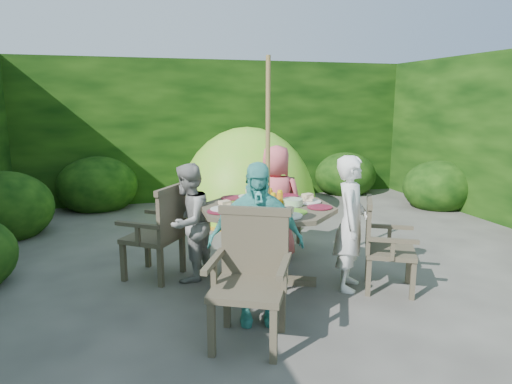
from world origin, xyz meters
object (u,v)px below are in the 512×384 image
object	(u,v)px
patio_table	(268,219)
child_back	(276,202)
child_left	(188,222)
child_right	(351,223)
garden_chair_front	(251,275)
garden_chair_right	(383,244)
garden_chair_back	(276,211)
garden_chair_left	(159,231)
dome_tent	(248,212)
child_front	(256,243)
parasol_pole	(268,174)

from	to	relation	value
patio_table	child_back	size ratio (longest dim) A/B	1.37
child_left	patio_table	bearing A→B (deg)	100.02
child_right	child_left	xyz separation A→B (m)	(-1.46, 0.66, -0.05)
garden_chair_front	child_right	size ratio (longest dim) A/B	0.74
garden_chair_right	child_left	size ratio (longest dim) A/B	0.71
patio_table	garden_chair_back	xyz separation A→B (m)	(0.43, 1.01, -0.19)
garden_chair_left	garden_chair_front	bearing A→B (deg)	57.80
garden_chair_left	dome_tent	distance (m)	2.98
child_right	child_front	size ratio (longest dim) A/B	0.97
child_left	child_front	world-z (taller)	child_front
child_right	child_front	bearing A→B (deg)	143.01
garden_chair_right	garden_chair_front	bearing A→B (deg)	139.50
garden_chair_left	dome_tent	size ratio (longest dim) A/B	0.33
garden_chair_back	dome_tent	xyz separation A→B (m)	(0.15, 1.89, -0.47)
child_right	garden_chair_front	bearing A→B (deg)	152.00
garden_chair_front	child_right	xyz separation A→B (m)	(1.18, 0.67, 0.14)
garden_chair_back	child_back	distance (m)	0.35
garden_chair_left	child_right	distance (m)	1.91
child_left	dome_tent	xyz separation A→B (m)	(1.32, 2.57, -0.59)
garden_chair_front	parasol_pole	bearing A→B (deg)	92.83
patio_table	garden_chair_front	xyz separation A→B (m)	(-0.45, -1.00, -0.15)
patio_table	child_right	xyz separation A→B (m)	(0.72, -0.33, -0.01)
garden_chair_back	child_right	distance (m)	1.39
child_right	parasol_pole	bearing A→B (deg)	98.01
patio_table	child_left	bearing A→B (deg)	155.64
child_right	child_back	size ratio (longest dim) A/B	0.99
garden_chair_front	child_front	bearing A→B (deg)	93.38
garden_chair_back	child_back	xyz separation A→B (m)	(-0.11, -0.28, 0.18)
parasol_pole	child_back	distance (m)	0.92
garden_chair_left	child_back	xyz separation A→B (m)	(1.34, 0.29, 0.16)
child_left	parasol_pole	bearing A→B (deg)	99.95
garden_chair_right	child_front	distance (m)	1.38
parasol_pole	child_front	world-z (taller)	parasol_pole
patio_table	child_front	xyz separation A→B (m)	(-0.34, -0.73, 0.00)
garden_chair_left	garden_chair_back	bearing A→B (deg)	148.19
garden_chair_left	child_right	xyz separation A→B (m)	(1.74, -0.77, 0.15)
garden_chair_right	child_left	xyz separation A→B (m)	(-1.74, 0.78, 0.14)
child_back	dome_tent	bearing A→B (deg)	-64.41
patio_table	child_back	bearing A→B (deg)	65.90
child_right	child_front	distance (m)	1.13
child_back	garden_chair_left	bearing A→B (deg)	44.61
garden_chair_front	child_left	size ratio (longest dim) A/B	0.81
garden_chair_left	child_left	distance (m)	0.32
child_back	child_front	bearing A→B (deg)	97.98
child_right	child_left	size ratio (longest dim) A/B	1.09
garden_chair_back	child_left	bearing A→B (deg)	68.59
child_right	dome_tent	distance (m)	3.30
garden_chair_back	child_right	xyz separation A→B (m)	(0.29, -1.34, 0.17)
child_back	parasol_pole	bearing A→B (deg)	97.98
child_back	garden_chair_right	bearing A→B (deg)	152.28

